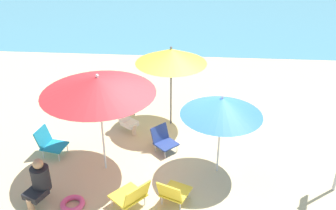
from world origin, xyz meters
name	(u,v)px	position (x,y,z in m)	size (l,w,h in m)	color
ground_plane	(180,160)	(0.00, 0.00, 0.00)	(40.00, 40.00, 0.00)	#CCB789
sea_water	(193,5)	(0.00, 14.34, 0.00)	(40.00, 16.00, 0.01)	teal
umbrella_blue	(222,106)	(0.78, -0.31, 1.53)	(1.60, 1.60, 1.77)	silver
umbrella_red	(98,85)	(-1.56, -0.40, 1.93)	(2.19, 2.19, 2.16)	silver
umbrella_yellow	(171,56)	(-0.32, 1.54, 1.81)	(1.68, 1.68, 2.05)	#4C4C51
beach_chair_a	(49,142)	(-2.88, 0.00, 0.32)	(0.65, 0.56, 0.63)	teal
beach_chair_b	(163,139)	(-0.41, 0.36, 0.28)	(0.67, 0.67, 0.56)	navy
beach_chair_c	(127,101)	(-1.53, 2.13, 0.28)	(0.62, 0.63, 0.55)	white
beach_chair_d	(132,195)	(-0.80, -1.55, 0.32)	(0.81, 0.81, 0.64)	gold
beach_chair_e	(173,192)	(-0.07, -1.39, 0.30)	(0.66, 0.72, 0.60)	gold
person_a	(125,113)	(-1.40, 1.14, 0.48)	(0.52, 0.48, 0.97)	silver
person_b	(39,181)	(-2.51, -1.49, 0.47)	(0.46, 0.56, 0.93)	black
swim_ring	(73,204)	(-1.91, -1.57, 0.05)	(0.45, 0.45, 0.10)	#E54C7F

